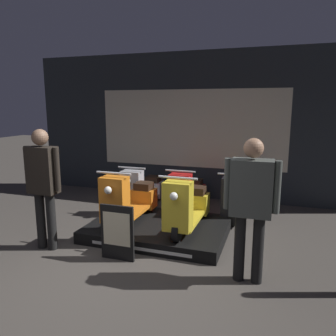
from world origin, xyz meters
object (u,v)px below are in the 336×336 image
object	(u,v)px
scooter_display_left	(129,201)
scooter_backrow_1	(187,194)
scooter_backrow_0	(142,190)
person_right_browsing	(251,198)
scooter_backrow_2	(236,199)
scooter_display_right	(187,207)
price_sign_board	(117,232)
person_left_browsing	(43,180)

from	to	relation	value
scooter_display_left	scooter_backrow_1	distance (m)	1.47
scooter_backrow_0	person_right_browsing	world-z (taller)	person_right_browsing
scooter_display_left	scooter_backrow_2	xyz separation A→B (m)	(1.57, 1.32, -0.18)
scooter_backrow_1	scooter_backrow_0	bearing A→B (deg)	180.00
scooter_display_right	scooter_backrow_1	bearing A→B (deg)	105.03
scooter_display_right	scooter_backrow_0	size ratio (longest dim) A/B	1.00
person_right_browsing	scooter_backrow_2	bearing A→B (deg)	100.42
scooter_backrow_0	price_sign_board	size ratio (longest dim) A/B	2.00
scooter_backrow_0	person_right_browsing	bearing A→B (deg)	-44.37
scooter_display_left	scooter_backrow_0	xyz separation A→B (m)	(-0.33, 1.32, -0.18)
scooter_display_left	person_left_browsing	size ratio (longest dim) A/B	0.88
scooter_display_left	person_right_browsing	distance (m)	2.25
scooter_backrow_1	person_left_browsing	xyz separation A→B (m)	(-1.50, -2.26, 0.68)
scooter_display_right	scooter_backrow_2	world-z (taller)	scooter_display_right
scooter_backrow_0	person_right_browsing	distance (m)	3.30
scooter_display_left	person_right_browsing	size ratio (longest dim) A/B	0.89
person_right_browsing	scooter_backrow_0	bearing A→B (deg)	135.63
scooter_display_left	scooter_backrow_1	xyz separation A→B (m)	(0.62, 1.32, -0.18)
person_left_browsing	price_sign_board	xyz separation A→B (m)	(1.14, 0.00, -0.64)
scooter_display_left	scooter_backrow_0	bearing A→B (deg)	103.97
scooter_backrow_0	person_left_browsing	size ratio (longest dim) A/B	0.88
scooter_backrow_0	scooter_display_left	bearing A→B (deg)	-76.03
scooter_display_right	scooter_backrow_2	distance (m)	1.46
scooter_backrow_0	scooter_backrow_1	world-z (taller)	same
scooter_display_right	scooter_backrow_1	world-z (taller)	scooter_display_right
scooter_display_right	price_sign_board	bearing A→B (deg)	-127.06
scooter_display_left	person_right_browsing	bearing A→B (deg)	-25.39
scooter_display_right	scooter_backrow_0	xyz separation A→B (m)	(-1.30, 1.32, -0.18)
scooter_display_right	price_sign_board	size ratio (longest dim) A/B	2.00
scooter_backrow_1	price_sign_board	distance (m)	2.29
scooter_display_right	person_right_browsing	bearing A→B (deg)	-43.00
scooter_backrow_0	scooter_backrow_2	distance (m)	1.89
scooter_backrow_2	person_right_browsing	bearing A→B (deg)	-79.58
scooter_backrow_1	person_left_browsing	distance (m)	2.79
person_left_browsing	scooter_backrow_1	bearing A→B (deg)	56.47
scooter_backrow_2	scooter_display_right	bearing A→B (deg)	-114.20
scooter_display_right	scooter_backrow_2	bearing A→B (deg)	65.80
scooter_backrow_0	scooter_backrow_2	size ratio (longest dim) A/B	1.00
scooter_display_right	price_sign_board	world-z (taller)	scooter_display_right
scooter_display_left	price_sign_board	distance (m)	0.99
scooter_display_right	scooter_display_left	bearing A→B (deg)	180.00
scooter_backrow_2	scooter_backrow_1	bearing A→B (deg)	180.00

